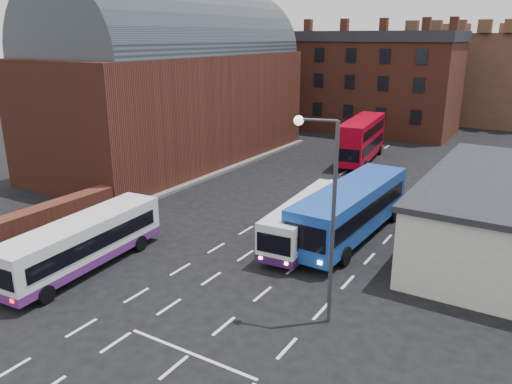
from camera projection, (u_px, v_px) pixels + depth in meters
The scene contains 11 objects.
ground at pixel (148, 288), 24.06m from camera, with size 180.00×180.00×0.00m, color black.
railway_station at pixel (176, 81), 46.58m from camera, with size 12.00×28.00×16.00m.
forecourt_wall at pixel (46, 220), 30.48m from camera, with size 1.20×10.00×1.80m, color #602B1E.
brick_terrace at pixel (364, 87), 62.86m from camera, with size 22.00×10.00×11.00m, color brown.
castle_keep at pixel (490, 76), 73.05m from camera, with size 22.00×22.00×12.00m, color brown.
bus_white_outbound at pixel (83, 240), 25.67m from camera, with size 3.03×9.90×2.66m.
bus_white_inbound at pixel (308, 218), 29.10m from camera, with size 2.86×9.48×2.55m.
bus_blue at pixel (351, 208), 29.58m from camera, with size 3.29×11.89×3.22m.
bus_red_double at pixel (361, 139), 47.76m from camera, with size 3.59×10.51×4.12m.
street_lamp at pixel (326, 204), 19.77m from camera, with size 1.73×0.66×8.74m.
pedestrian_red at pixel (19, 270), 24.07m from camera, with size 0.60×0.39×1.64m, color maroon.
Camera 1 is at (15.67, -15.70, 11.64)m, focal length 35.00 mm.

